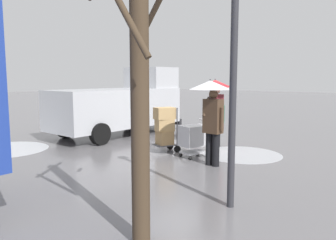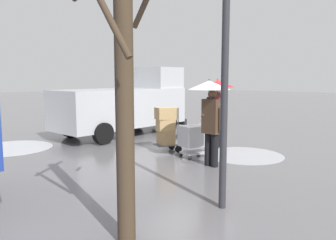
{
  "view_description": "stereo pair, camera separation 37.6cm",
  "coord_description": "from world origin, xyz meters",
  "px_view_note": "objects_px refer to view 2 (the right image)",
  "views": [
    {
      "loc": [
        -5.82,
        8.19,
        2.18
      ],
      "look_at": [
        -0.27,
        1.2,
        1.05
      ],
      "focal_mm": 35.89,
      "sensor_mm": 36.0,
      "label": 1
    },
    {
      "loc": [
        -6.11,
        7.95,
        2.18
      ],
      "look_at": [
        -0.27,
        1.2,
        1.05
      ],
      "focal_mm": 35.89,
      "sensor_mm": 36.0,
      "label": 2
    }
  ],
  "objects_px": {
    "shopping_cart_vendor": "(195,137)",
    "street_lamp": "(225,66)",
    "hand_dolly_boxes": "(166,126)",
    "pedestrian_black_side": "(211,103)",
    "pedestrian_pink_side": "(218,97)",
    "bare_tree_near": "(124,79)",
    "cargo_van_parked_right": "(127,104)"
  },
  "relations": [
    {
      "from": "shopping_cart_vendor",
      "to": "street_lamp",
      "type": "height_order",
      "value": "street_lamp"
    },
    {
      "from": "hand_dolly_boxes",
      "to": "pedestrian_black_side",
      "type": "relative_size",
      "value": 0.61
    },
    {
      "from": "pedestrian_pink_side",
      "to": "bare_tree_near",
      "type": "height_order",
      "value": "bare_tree_near"
    },
    {
      "from": "pedestrian_black_side",
      "to": "street_lamp",
      "type": "distance_m",
      "value": 2.85
    },
    {
      "from": "pedestrian_black_side",
      "to": "street_lamp",
      "type": "bearing_deg",
      "value": 128.17
    },
    {
      "from": "cargo_van_parked_right",
      "to": "bare_tree_near",
      "type": "distance_m",
      "value": 8.76
    },
    {
      "from": "cargo_van_parked_right",
      "to": "bare_tree_near",
      "type": "bearing_deg",
      "value": 137.74
    },
    {
      "from": "shopping_cart_vendor",
      "to": "hand_dolly_boxes",
      "type": "distance_m",
      "value": 1.06
    },
    {
      "from": "hand_dolly_boxes",
      "to": "pedestrian_pink_side",
      "type": "height_order",
      "value": "pedestrian_pink_side"
    },
    {
      "from": "cargo_van_parked_right",
      "to": "shopping_cart_vendor",
      "type": "height_order",
      "value": "cargo_van_parked_right"
    },
    {
      "from": "pedestrian_pink_side",
      "to": "street_lamp",
      "type": "distance_m",
      "value": 5.05
    },
    {
      "from": "hand_dolly_boxes",
      "to": "pedestrian_black_side",
      "type": "distance_m",
      "value": 2.08
    },
    {
      "from": "pedestrian_pink_side",
      "to": "hand_dolly_boxes",
      "type": "bearing_deg",
      "value": 62.95
    },
    {
      "from": "cargo_van_parked_right",
      "to": "pedestrian_pink_side",
      "type": "bearing_deg",
      "value": -177.82
    },
    {
      "from": "cargo_van_parked_right",
      "to": "hand_dolly_boxes",
      "type": "xyz_separation_m",
      "value": [
        -3.24,
        1.39,
        -0.42
      ]
    },
    {
      "from": "bare_tree_near",
      "to": "street_lamp",
      "type": "relative_size",
      "value": 1.06
    },
    {
      "from": "pedestrian_black_side",
      "to": "hand_dolly_boxes",
      "type": "bearing_deg",
      "value": -14.03
    },
    {
      "from": "shopping_cart_vendor",
      "to": "pedestrian_pink_side",
      "type": "bearing_deg",
      "value": -80.64
    },
    {
      "from": "pedestrian_black_side",
      "to": "street_lamp",
      "type": "height_order",
      "value": "street_lamp"
    },
    {
      "from": "cargo_van_parked_right",
      "to": "pedestrian_black_side",
      "type": "distance_m",
      "value": 5.44
    },
    {
      "from": "bare_tree_near",
      "to": "street_lamp",
      "type": "distance_m",
      "value": 1.89
    },
    {
      "from": "pedestrian_black_side",
      "to": "bare_tree_near",
      "type": "distance_m",
      "value": 4.26
    },
    {
      "from": "cargo_van_parked_right",
      "to": "pedestrian_black_side",
      "type": "xyz_separation_m",
      "value": [
        -5.09,
        1.86,
        0.39
      ]
    },
    {
      "from": "hand_dolly_boxes",
      "to": "bare_tree_near",
      "type": "height_order",
      "value": "bare_tree_near"
    },
    {
      "from": "shopping_cart_vendor",
      "to": "pedestrian_black_side",
      "type": "bearing_deg",
      "value": 150.52
    },
    {
      "from": "shopping_cart_vendor",
      "to": "pedestrian_pink_side",
      "type": "distance_m",
      "value": 1.87
    },
    {
      "from": "cargo_van_parked_right",
      "to": "pedestrian_black_side",
      "type": "height_order",
      "value": "cargo_van_parked_right"
    },
    {
      "from": "shopping_cart_vendor",
      "to": "bare_tree_near",
      "type": "height_order",
      "value": "bare_tree_near"
    },
    {
      "from": "shopping_cart_vendor",
      "to": "bare_tree_near",
      "type": "relative_size",
      "value": 0.25
    },
    {
      "from": "shopping_cart_vendor",
      "to": "pedestrian_black_side",
      "type": "xyz_separation_m",
      "value": [
        -0.81,
        0.46,
        1.0
      ]
    },
    {
      "from": "cargo_van_parked_right",
      "to": "hand_dolly_boxes",
      "type": "bearing_deg",
      "value": 156.73
    },
    {
      "from": "hand_dolly_boxes",
      "to": "pedestrian_pink_side",
      "type": "bearing_deg",
      "value": -117.05
    }
  ]
}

